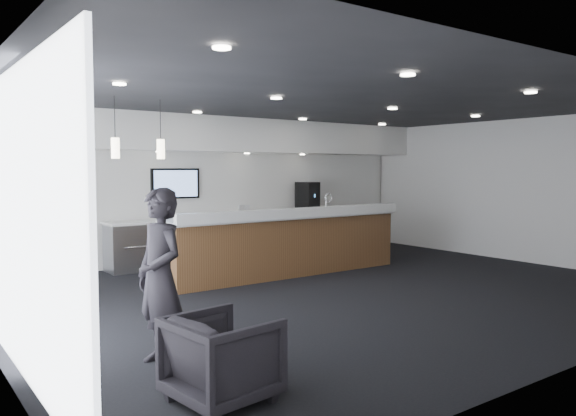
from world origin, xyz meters
TOP-DOWN VIEW (x-y plane):
  - ground at (0.00, 0.00)m, footprint 10.00×10.00m
  - ceiling at (0.00, 0.00)m, footprint 10.00×8.00m
  - back_wall at (0.00, 4.00)m, footprint 10.00×0.02m
  - right_wall at (5.00, 0.00)m, footprint 0.02×8.00m
  - soffit_bulkhead at (0.00, 3.55)m, footprint 10.00×0.90m
  - alcove_panel at (0.00, 3.97)m, footprint 9.80×0.06m
  - back_credenza at (-0.00, 3.64)m, footprint 5.06×0.66m
  - wall_tv at (-1.00, 3.91)m, footprint 1.05×0.08m
  - pendant_left at (-2.40, 0.80)m, footprint 0.12×0.12m
  - pendant_right at (-3.10, 0.80)m, footprint 0.12×0.12m
  - ceiling_can_lights at (0.00, 0.00)m, footprint 7.00×5.00m
  - service_counter at (0.13, 1.55)m, footprint 4.80×0.82m
  - coffee_machine at (2.20, 3.61)m, footprint 0.47×0.56m
  - info_sign_left at (0.34, 3.52)m, footprint 0.17×0.07m
  - info_sign_right at (0.48, 3.56)m, footprint 0.17×0.03m
  - armchair at (-3.62, -2.68)m, footprint 0.91×0.89m
  - lounge_guest at (-3.68, -1.55)m, footprint 0.49×0.69m
  - cup_0 at (1.70, 3.58)m, footprint 0.11×0.11m
  - cup_1 at (1.56, 3.58)m, footprint 0.15×0.15m
  - cup_2 at (1.42, 3.58)m, footprint 0.14×0.14m
  - cup_3 at (1.28, 3.58)m, footprint 0.14×0.14m
  - cup_4 at (1.14, 3.58)m, footprint 0.15×0.15m
  - cup_5 at (1.00, 3.58)m, footprint 0.12×0.12m
  - cup_6 at (0.86, 3.58)m, footprint 0.16×0.16m

SIDE VIEW (x-z plane):
  - ground at x=0.00m, z-range 0.00..0.00m
  - armchair at x=-3.62m, z-range 0.00..0.74m
  - back_credenza at x=0.00m, z-range 0.00..0.95m
  - service_counter at x=0.13m, z-range -0.17..1.32m
  - lounge_guest at x=-3.68m, z-range 0.00..1.77m
  - cup_0 at x=1.70m, z-range 0.95..1.05m
  - cup_1 at x=1.56m, z-range 0.95..1.05m
  - cup_2 at x=1.42m, z-range 0.95..1.05m
  - cup_3 at x=1.28m, z-range 0.95..1.05m
  - cup_4 at x=1.14m, z-range 0.95..1.05m
  - cup_5 at x=1.00m, z-range 0.95..1.05m
  - cup_6 at x=0.86m, z-range 0.95..1.05m
  - info_sign_right at x=0.48m, z-range 0.95..1.17m
  - info_sign_left at x=0.34m, z-range 0.95..1.18m
  - coffee_machine at x=2.20m, z-range 0.95..1.64m
  - back_wall at x=0.00m, z-range 0.00..3.00m
  - right_wall at x=5.00m, z-range 0.00..3.00m
  - alcove_panel at x=0.00m, z-range 0.90..2.30m
  - wall_tv at x=-1.00m, z-range 1.34..1.96m
  - pendant_left at x=-2.40m, z-range 2.10..2.40m
  - pendant_right at x=-3.10m, z-range 2.10..2.40m
  - soffit_bulkhead at x=0.00m, z-range 2.30..3.00m
  - ceiling_can_lights at x=0.00m, z-range 2.96..2.98m
  - ceiling at x=0.00m, z-range 2.99..3.01m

